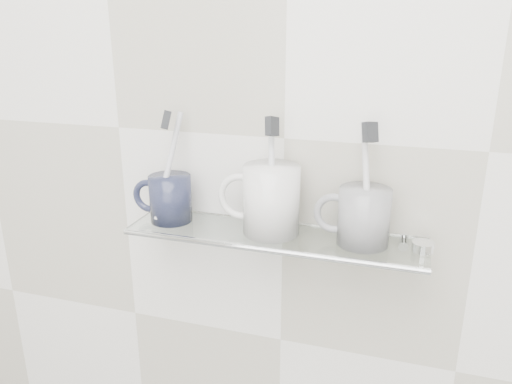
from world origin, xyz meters
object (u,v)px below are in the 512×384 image
at_px(mug_left, 171,198).
at_px(mug_center, 271,200).
at_px(mug_right, 364,217).
at_px(shelf_glass, 274,236).

distance_m(mug_left, mug_center, 0.19).
bearing_deg(mug_center, mug_right, -7.36).
bearing_deg(mug_left, mug_right, 22.35).
relative_size(mug_left, mug_center, 0.71).
xyz_separation_m(shelf_glass, mug_center, (-0.01, 0.00, 0.06)).
bearing_deg(mug_right, shelf_glass, 172.67).
bearing_deg(mug_right, mug_center, 170.70).
bearing_deg(mug_left, shelf_glass, 20.85).
height_order(mug_center, mug_right, mug_center).
relative_size(mug_center, mug_right, 1.26).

